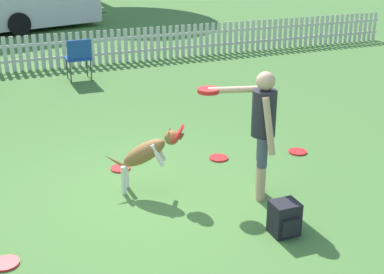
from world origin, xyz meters
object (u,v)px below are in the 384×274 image
(frisbee_near_handler, at_px, (298,152))
(backpack_on_grass, at_px, (285,218))
(leaping_dog, at_px, (148,151))
(frisbee_far_scatter, at_px, (219,158))
(frisbee_midfield, at_px, (120,168))
(folding_chair_center, at_px, (79,56))
(frisbee_near_dog, at_px, (6,263))
(handler_person, at_px, (260,121))

(frisbee_near_handler, height_order, backpack_on_grass, backpack_on_grass)
(leaping_dog, distance_m, backpack_on_grass, 1.81)
(leaping_dog, height_order, frisbee_far_scatter, leaping_dog)
(leaping_dog, height_order, backpack_on_grass, leaping_dog)
(frisbee_midfield, height_order, folding_chair_center, folding_chair_center)
(frisbee_near_dog, height_order, folding_chair_center, folding_chair_center)
(frisbee_midfield, height_order, backpack_on_grass, backpack_on_grass)
(leaping_dog, xyz_separation_m, backpack_on_grass, (1.04, -1.44, -0.35))
(leaping_dog, xyz_separation_m, frisbee_near_handler, (2.34, 0.39, -0.52))
(handler_person, xyz_separation_m, leaping_dog, (-1.18, 0.57, -0.42))
(handler_person, relative_size, frisbee_near_handler, 5.85)
(handler_person, bearing_deg, frisbee_midfield, 71.73)
(leaping_dog, height_order, folding_chair_center, folding_chair_center)
(frisbee_far_scatter, bearing_deg, frisbee_midfield, 173.28)
(frisbee_near_dog, bearing_deg, frisbee_midfield, 47.65)
(frisbee_midfield, relative_size, folding_chair_center, 0.29)
(handler_person, height_order, frisbee_near_dog, handler_person)
(handler_person, height_order, frisbee_near_handler, handler_person)
(frisbee_near_handler, bearing_deg, frisbee_far_scatter, 169.65)
(handler_person, bearing_deg, backpack_on_grass, -162.65)
(frisbee_near_dog, relative_size, frisbee_midfield, 1.00)
(frisbee_near_dog, bearing_deg, frisbee_near_handler, 18.24)
(frisbee_midfield, xyz_separation_m, frisbee_far_scatter, (1.37, -0.16, 0.00))
(frisbee_midfield, distance_m, backpack_on_grass, 2.52)
(handler_person, bearing_deg, folding_chair_center, 36.19)
(leaping_dog, xyz_separation_m, folding_chair_center, (0.12, 5.35, 0.00))
(frisbee_midfield, bearing_deg, handler_person, -44.36)
(frisbee_midfield, relative_size, backpack_on_grass, 0.72)
(frisbee_midfield, distance_m, folding_chair_center, 4.64)
(frisbee_near_handler, xyz_separation_m, backpack_on_grass, (-1.29, -1.82, 0.17))
(frisbee_far_scatter, bearing_deg, frisbee_near_handler, -10.35)
(backpack_on_grass, relative_size, folding_chair_center, 0.41)
(handler_person, xyz_separation_m, frisbee_near_dog, (-2.91, -0.39, -0.94))
(frisbee_near_handler, bearing_deg, frisbee_midfield, 171.61)
(frisbee_near_dog, bearing_deg, handler_person, 7.64)
(leaping_dog, relative_size, frisbee_near_handler, 3.67)
(frisbee_far_scatter, bearing_deg, frisbee_near_dog, -152.07)
(backpack_on_grass, distance_m, folding_chair_center, 6.86)
(backpack_on_grass, bearing_deg, frisbee_near_dog, 170.16)
(leaping_dog, distance_m, frisbee_far_scatter, 1.43)
(handler_person, xyz_separation_m, folding_chair_center, (-1.05, 5.92, -0.42))
(handler_person, distance_m, frisbee_midfield, 2.11)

